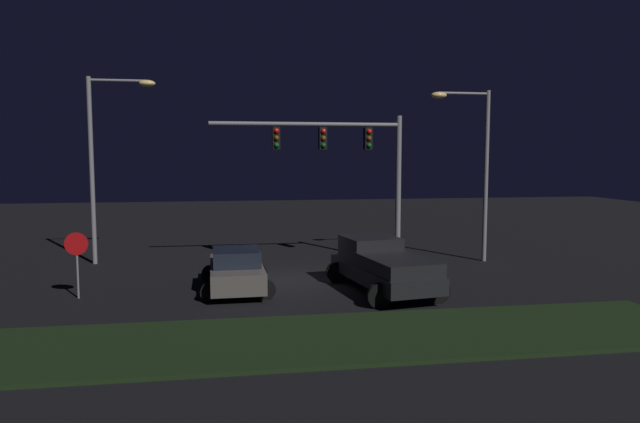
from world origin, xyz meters
The scene contains 8 objects.
ground_plane centered at (0.00, 0.00, 0.00)m, with size 80.00×80.00×0.00m, color black.
grass_median centered at (0.00, -7.61, 0.05)m, with size 20.53×4.23×0.10m, color black.
pickup_truck centered at (2.87, -2.51, 1.00)m, with size 3.45×5.65×1.80m.
car_sedan centered at (-2.18, -1.59, 0.74)m, with size 2.55×4.44×1.51m.
traffic_signal_gantry centered at (2.60, 2.71, 4.90)m, with size 8.32×0.56×6.50m.
street_lamp_left centered at (-7.66, 4.60, 5.16)m, with size 2.89×0.44×8.15m.
street_lamp_right centered at (8.45, 2.46, 4.86)m, with size 2.74×0.44×7.64m.
stop_sign centered at (-7.43, -1.92, 1.56)m, with size 0.76×0.08×2.23m.
Camera 1 is at (-2.55, -22.02, 4.75)m, focal length 32.62 mm.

